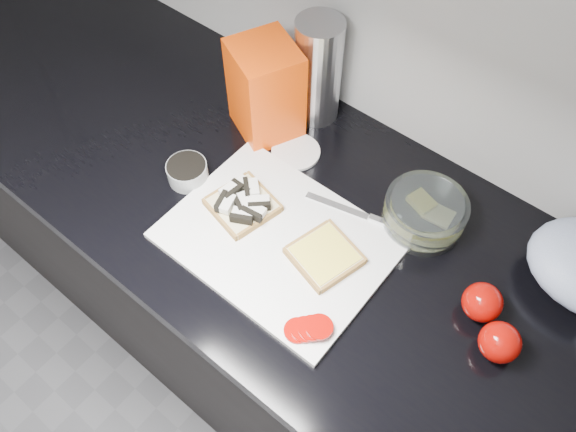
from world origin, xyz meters
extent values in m
cube|color=#B1B1AE|center=(0.00, 1.50, 1.25)|extent=(3.50, 0.02, 2.50)
cube|color=black|center=(0.00, 1.20, 0.43)|extent=(3.50, 0.60, 0.86)
cube|color=black|center=(0.00, 1.20, 0.88)|extent=(3.50, 0.64, 0.04)
cube|color=white|center=(-0.12, 1.12, 0.91)|extent=(0.40, 0.30, 0.01)
cube|color=beige|center=(-0.21, 1.13, 0.92)|extent=(0.13, 0.13, 0.01)
cube|color=white|center=(-0.23, 1.17, 0.93)|extent=(0.04, 0.02, 0.01)
cube|color=black|center=(-0.23, 1.17, 0.93)|extent=(0.04, 0.01, 0.02)
cube|color=white|center=(-0.21, 1.17, 0.94)|extent=(0.04, 0.04, 0.01)
cube|color=black|center=(-0.21, 1.17, 0.94)|extent=(0.04, 0.04, 0.02)
cube|color=white|center=(-0.18, 1.15, 0.94)|extent=(0.04, 0.04, 0.01)
cube|color=black|center=(-0.18, 1.15, 0.94)|extent=(0.04, 0.04, 0.02)
cube|color=white|center=(-0.24, 1.14, 0.94)|extent=(0.03, 0.04, 0.01)
cube|color=black|center=(-0.24, 1.14, 0.94)|extent=(0.01, 0.04, 0.02)
cube|color=white|center=(-0.21, 1.13, 0.93)|extent=(0.04, 0.04, 0.01)
cube|color=black|center=(-0.21, 1.13, 0.93)|extent=(0.04, 0.03, 0.02)
cube|color=white|center=(-0.19, 1.11, 0.94)|extent=(0.04, 0.04, 0.01)
cube|color=black|center=(-0.19, 1.11, 0.94)|extent=(0.04, 0.03, 0.02)
cube|color=white|center=(-0.23, 1.11, 0.94)|extent=(0.03, 0.04, 0.01)
cube|color=black|center=(-0.23, 1.11, 0.94)|extent=(0.02, 0.04, 0.02)
cube|color=white|center=(-0.18, 1.13, 0.94)|extent=(0.04, 0.03, 0.01)
cube|color=black|center=(-0.18, 1.13, 0.94)|extent=(0.04, 0.01, 0.02)
cube|color=beige|center=(-0.02, 1.14, 0.92)|extent=(0.13, 0.13, 0.01)
cube|color=yellow|center=(-0.02, 1.14, 0.93)|extent=(0.12, 0.12, 0.00)
cylinder|color=#990903|center=(0.03, 1.00, 0.91)|extent=(0.05, 0.05, 0.01)
cylinder|color=#990903|center=(0.04, 1.01, 0.92)|extent=(0.06, 0.06, 0.01)
cylinder|color=#990903|center=(0.04, 1.02, 0.92)|extent=(0.06, 0.06, 0.01)
cylinder|color=#990903|center=(0.05, 1.03, 0.93)|extent=(0.06, 0.06, 0.01)
cube|color=silver|center=(-0.07, 1.25, 0.91)|extent=(0.13, 0.04, 0.00)
cube|color=silver|center=(0.02, 1.27, 0.92)|extent=(0.06, 0.03, 0.01)
cylinder|color=gray|center=(-0.35, 1.13, 0.92)|extent=(0.08, 0.08, 0.04)
cylinder|color=black|center=(-0.35, 1.13, 0.94)|extent=(0.08, 0.08, 0.01)
cylinder|color=silver|center=(-0.23, 1.31, 0.90)|extent=(0.12, 0.12, 0.01)
cylinder|color=silver|center=(0.07, 1.33, 0.93)|extent=(0.15, 0.15, 0.06)
cube|color=yellow|center=(0.06, 1.33, 0.93)|extent=(0.06, 0.05, 0.03)
cube|color=#D3C47E|center=(0.09, 1.33, 0.92)|extent=(0.06, 0.05, 0.01)
cube|color=#FB5204|center=(-0.32, 1.34, 1.00)|extent=(0.17, 0.16, 0.20)
cylinder|color=#A8A8AC|center=(-0.27, 1.43, 1.02)|extent=(0.10, 0.10, 0.23)
sphere|color=#990903|center=(0.24, 1.23, 0.93)|extent=(0.07, 0.07, 0.07)
sphere|color=#990903|center=(0.30, 1.18, 0.93)|extent=(0.07, 0.07, 0.07)
camera|label=1|loc=(0.25, 0.70, 1.79)|focal=35.00mm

